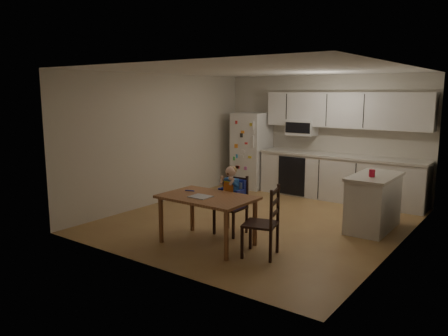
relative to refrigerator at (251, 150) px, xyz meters
name	(u,v)px	position (x,y,z in m)	size (l,w,h in m)	color
room	(275,145)	(1.55, -1.67, 0.40)	(4.52, 5.01, 2.51)	#996D3F
refrigerator	(251,150)	(0.00, 0.00, 0.00)	(0.72, 0.70, 1.70)	silver
kitchen_run	(340,156)	(2.05, 0.09, 0.03)	(3.37, 0.62, 2.15)	silver
kitchen_island	(374,202)	(3.25, -1.49, -0.41)	(0.62, 1.18, 0.87)	silver
red_cup	(372,173)	(3.25, -1.66, 0.08)	(0.09, 0.09, 0.11)	red
dining_table	(207,203)	(1.56, -3.59, -0.24)	(1.31, 0.84, 0.70)	brown
napkin	(201,197)	(1.51, -3.68, -0.14)	(0.28, 0.25, 0.01)	#AFB0B4
toddler_spoon	(189,191)	(1.14, -3.49, -0.14)	(0.02, 0.02, 0.12)	#232FA8
chair_booster	(232,193)	(1.56, -2.97, -0.21)	(0.40, 0.40, 1.05)	black
chair_side	(267,217)	(2.50, -3.51, -0.31)	(0.52, 0.52, 0.95)	black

